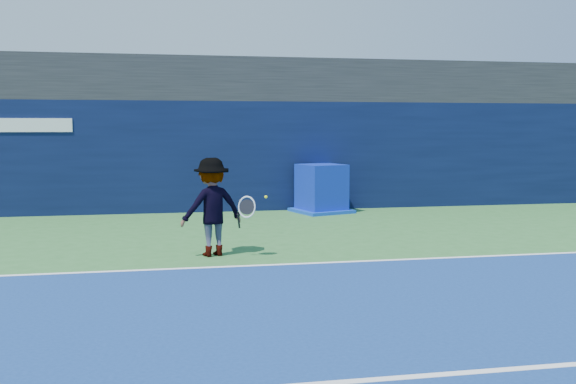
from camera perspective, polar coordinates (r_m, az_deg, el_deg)
The scene contains 8 objects.
ground at distance 8.07m, azimuth 7.04°, elevation -10.75°, with size 80.00×80.00×0.00m, color #306A30.
baseline at distance 10.88m, azimuth 2.17°, elevation -6.35°, with size 24.00×0.10×0.01m, color white.
service_line at distance 6.30m, azimuth 12.83°, elevation -15.59°, with size 24.00×0.10×0.01m, color white.
stadium_band at distance 19.06m, azimuth -3.61°, elevation 9.68°, with size 36.00×3.00×1.20m, color #222227.
back_wall_assembly at distance 18.04m, azimuth -3.18°, elevation 3.24°, with size 36.00×1.03×3.00m.
equipment_cart at distance 17.37m, azimuth 2.99°, elevation 0.14°, with size 1.71×1.71×1.30m.
tennis_player at distance 11.51m, azimuth -6.78°, elevation -1.33°, with size 1.39×0.95×1.76m.
tennis_ball at distance 13.57m, azimuth -1.98°, elevation -0.43°, with size 0.06×0.06×0.06m.
Camera 1 is at (-2.40, -7.36, 2.29)m, focal length 40.00 mm.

